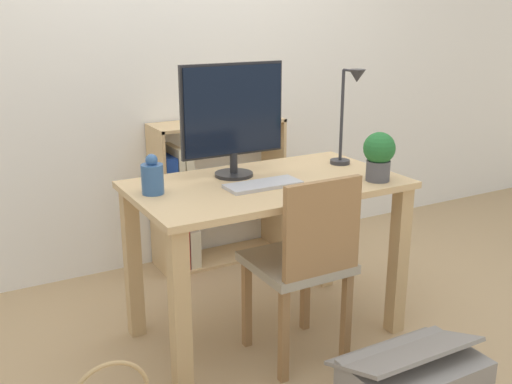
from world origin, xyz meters
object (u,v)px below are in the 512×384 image
(desk_lamp, at_px, (349,107))
(potted_plant, at_px, (379,154))
(bookshelf, at_px, (197,202))
(chair, at_px, (304,260))
(keyboard, at_px, (263,185))
(vase, at_px, (152,177))
(monitor, at_px, (233,114))

(desk_lamp, relative_size, potted_plant, 2.14)
(potted_plant, bearing_deg, bookshelf, 109.18)
(potted_plant, height_order, chair, potted_plant)
(potted_plant, bearing_deg, keyboard, 161.11)
(keyboard, height_order, vase, vase)
(vase, distance_m, desk_lamp, 1.03)
(desk_lamp, bearing_deg, monitor, 169.09)
(monitor, xyz_separation_m, desk_lamp, (0.58, -0.11, 0.00))
(desk_lamp, xyz_separation_m, potted_plant, (-0.04, -0.28, -0.17))
(keyboard, distance_m, desk_lamp, 0.62)
(monitor, relative_size, bookshelf, 0.59)
(vase, bearing_deg, desk_lamp, -1.45)
(keyboard, relative_size, bookshelf, 0.39)
(vase, distance_m, bookshelf, 1.11)
(potted_plant, xyz_separation_m, chair, (-0.43, -0.06, -0.41))
(keyboard, height_order, bookshelf, bookshelf)
(chair, relative_size, bookshelf, 0.99)
(vase, distance_m, chair, 0.74)
(chair, bearing_deg, vase, 140.63)
(vase, bearing_deg, potted_plant, -17.61)
(monitor, xyz_separation_m, chair, (0.11, -0.45, -0.58))
(chair, xyz_separation_m, bookshelf, (0.03, 1.21, -0.09))
(keyboard, xyz_separation_m, chair, (0.07, -0.23, -0.29))
(vase, relative_size, bookshelf, 0.20)
(monitor, bearing_deg, vase, -168.67)
(keyboard, relative_size, potted_plant, 1.52)
(desk_lamp, height_order, chair, desk_lamp)
(monitor, xyz_separation_m, potted_plant, (0.54, -0.39, -0.17))
(potted_plant, bearing_deg, desk_lamp, 82.15)
(bookshelf, bearing_deg, keyboard, -95.83)
(monitor, distance_m, desk_lamp, 0.59)
(keyboard, xyz_separation_m, potted_plant, (0.50, -0.17, 0.12))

